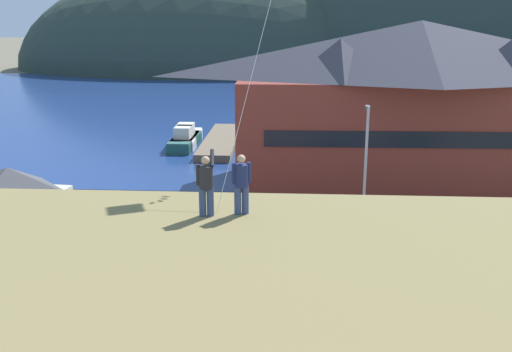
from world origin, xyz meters
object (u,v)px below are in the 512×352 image
(parking_light_pole, at_px, (366,161))
(moored_boat_wharfside, at_px, (185,140))
(harbor_lodge, at_px, (417,101))
(wharf_dock, at_px, (222,141))
(moored_boat_outer_mooring, at_px, (258,138))
(parked_car_mid_row_center, at_px, (182,245))
(parked_car_back_row_right, at_px, (263,231))
(storage_shed_near_lot, at_px, (11,208))
(parked_car_corner_spot, at_px, (313,284))
(parked_car_back_row_left, at_px, (497,238))
(parked_car_lone_by_shed, at_px, (359,243))
(moored_boat_inner_slip, at_px, (186,137))
(person_companion, at_px, (241,182))
(storage_shed_waterside, at_px, (306,145))
(parked_car_front_row_end, at_px, (140,299))
(person_kite_flyer, at_px, (206,184))
(parked_car_front_row_red, at_px, (424,298))

(parking_light_pole, bearing_deg, moored_boat_wharfside, 123.76)
(parking_light_pole, bearing_deg, harbor_lodge, 64.76)
(wharf_dock, bearing_deg, moored_boat_outer_mooring, 0.72)
(parked_car_mid_row_center, relative_size, parked_car_back_row_right, 1.01)
(storage_shed_near_lot, xyz_separation_m, moored_boat_wharfside, (4.75, 25.29, -1.68))
(parked_car_corner_spot, bearing_deg, parked_car_back_row_left, 31.28)
(moored_boat_wharfside, bearing_deg, parked_car_lone_by_shed, -61.99)
(parked_car_back_row_left, bearing_deg, moored_boat_wharfside, 130.43)
(moored_boat_inner_slip, bearing_deg, parked_car_mid_row_center, -80.34)
(parked_car_mid_row_center, xyz_separation_m, parked_car_lone_by_shed, (9.03, 0.88, 0.00))
(person_companion, bearing_deg, wharf_dock, 97.67)
(harbor_lodge, bearing_deg, parked_car_corner_spot, -112.56)
(storage_shed_waterside, relative_size, person_companion, 3.18)
(parked_car_front_row_end, xyz_separation_m, person_kite_flyer, (3.75, -5.90, 6.77))
(parked_car_corner_spot, height_order, parking_light_pole, parking_light_pole)
(harbor_lodge, bearing_deg, parked_car_back_row_left, -82.21)
(moored_boat_inner_slip, bearing_deg, parked_car_back_row_right, -71.27)
(storage_shed_near_lot, distance_m, moored_boat_outer_mooring, 29.42)
(moored_boat_wharfside, xyz_separation_m, parked_car_front_row_red, (15.79, -31.73, 0.34))
(storage_shed_near_lot, bearing_deg, person_kite_flyer, -46.33)
(storage_shed_waterside, distance_m, moored_boat_wharfside, 14.52)
(parked_car_lone_by_shed, bearing_deg, parking_light_pole, 81.11)
(moored_boat_outer_mooring, bearing_deg, parked_car_lone_by_shed, -76.08)
(person_kite_flyer, bearing_deg, parked_car_corner_spot, 65.94)
(parked_car_front_row_red, xyz_separation_m, parking_light_pole, (-1.35, 10.12, 3.26))
(moored_boat_inner_slip, xyz_separation_m, parking_light_pole, (14.49, -22.96, 3.60))
(moored_boat_wharfside, height_order, parked_car_front_row_red, moored_boat_wharfside)
(person_kite_flyer, bearing_deg, harbor_lodge, 67.01)
(parking_light_pole, relative_size, person_kite_flyer, 3.96)
(parked_car_corner_spot, xyz_separation_m, parking_light_pole, (3.23, 9.15, 3.26))
(harbor_lodge, bearing_deg, moored_boat_wharfside, 149.41)
(moored_boat_wharfside, relative_size, parked_car_front_row_red, 1.57)
(harbor_lodge, bearing_deg, parked_car_front_row_red, -99.67)
(storage_shed_waterside, relative_size, wharf_dock, 0.37)
(moored_boat_outer_mooring, distance_m, parked_car_front_row_red, 34.53)
(wharf_dock, relative_size, parked_car_mid_row_center, 3.46)
(storage_shed_waterside, bearing_deg, moored_boat_outer_mooring, 113.02)
(parking_light_pole, bearing_deg, parked_car_mid_row_center, -152.00)
(parked_car_back_row_right, distance_m, person_companion, 15.26)
(parked_car_lone_by_shed, bearing_deg, parked_car_back_row_right, 164.75)
(storage_shed_waterside, height_order, moored_boat_wharfside, storage_shed_waterside)
(parking_light_pole, distance_m, person_companion, 17.89)
(parked_car_lone_by_shed, bearing_deg, parked_car_mid_row_center, -174.47)
(storage_shed_near_lot, relative_size, moored_boat_wharfside, 0.87)
(storage_shed_waterside, relative_size, moored_boat_wharfside, 0.82)
(moored_boat_wharfside, relative_size, parked_car_lone_by_shed, 1.56)
(storage_shed_waterside, xyz_separation_m, parked_car_front_row_red, (4.40, -22.90, -1.33))
(harbor_lodge, height_order, moored_boat_outer_mooring, harbor_lodge)
(moored_boat_outer_mooring, bearing_deg, parked_car_mid_row_center, -94.44)
(harbor_lodge, height_order, wharf_dock, harbor_lodge)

